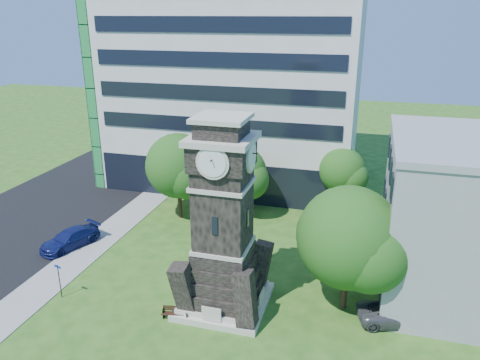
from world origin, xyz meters
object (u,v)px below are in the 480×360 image
(park_bench, at_px, (176,312))
(street_sign, at_px, (59,277))
(car_street_north, at_px, (70,239))
(clock_tower, at_px, (223,229))
(car_east_lot, at_px, (397,314))

(park_bench, relative_size, street_sign, 0.68)
(car_street_north, height_order, street_sign, street_sign)
(clock_tower, bearing_deg, park_bench, -136.12)
(car_street_north, bearing_deg, park_bench, -6.90)
(car_east_lot, bearing_deg, park_bench, 89.76)
(clock_tower, height_order, car_east_lot, clock_tower)
(park_bench, bearing_deg, clock_tower, 30.91)
(clock_tower, bearing_deg, car_street_north, 164.04)
(car_east_lot, bearing_deg, street_sign, 84.19)
(street_sign, bearing_deg, car_east_lot, 23.74)
(street_sign, bearing_deg, clock_tower, 27.00)
(clock_tower, height_order, park_bench, clock_tower)
(clock_tower, height_order, car_street_north, clock_tower)
(car_east_lot, bearing_deg, clock_tower, 80.88)
(clock_tower, distance_m, car_east_lot, 11.54)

